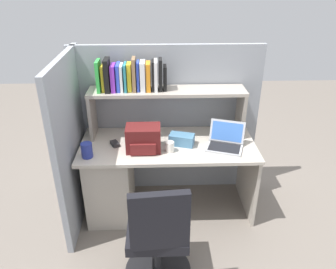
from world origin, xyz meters
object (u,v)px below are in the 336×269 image
(computer_mouse, at_px, (115,144))
(paper_cup, at_px, (170,147))
(tissue_box, at_px, (182,140))
(backpack, at_px, (143,139))
(snack_canister, at_px, (87,150))
(office_chair, at_px, (158,241))
(laptop, at_px, (225,142))

(computer_mouse, bearing_deg, paper_cup, -40.79)
(tissue_box, bearing_deg, backpack, -149.01)
(paper_cup, height_order, snack_canister, snack_canister)
(office_chair, bearing_deg, snack_canister, -52.62)
(backpack, bearing_deg, computer_mouse, 161.02)
(tissue_box, height_order, snack_canister, snack_canister)
(laptop, relative_size, tissue_box, 1.72)
(paper_cup, relative_size, snack_canister, 0.71)
(laptop, xyz_separation_m, backpack, (-0.73, -0.03, 0.06))
(computer_mouse, xyz_separation_m, tissue_box, (0.61, -0.00, 0.03))
(backpack, relative_size, computer_mouse, 2.88)
(computer_mouse, bearing_deg, snack_canister, -163.97)
(backpack, relative_size, tissue_box, 1.36)
(paper_cup, bearing_deg, snack_canister, -174.39)
(paper_cup, height_order, office_chair, office_chair)
(computer_mouse, bearing_deg, office_chair, -92.38)
(backpack, distance_m, snack_canister, 0.49)
(laptop, xyz_separation_m, snack_canister, (-1.21, -0.13, 0.01))
(laptop, distance_m, office_chair, 1.07)
(laptop, height_order, snack_canister, laptop)
(backpack, distance_m, paper_cup, 0.24)
(snack_canister, relative_size, office_chair, 0.14)
(computer_mouse, relative_size, tissue_box, 0.47)
(paper_cup, xyz_separation_m, snack_canister, (-0.71, -0.07, 0.02))
(laptop, bearing_deg, computer_mouse, 176.47)
(laptop, relative_size, paper_cup, 4.09)
(snack_canister, bearing_deg, paper_cup, 5.61)
(backpack, height_order, computer_mouse, backpack)
(laptop, relative_size, backpack, 1.26)
(backpack, height_order, tissue_box, backpack)
(backpack, bearing_deg, office_chair, -81.26)
(backpack, relative_size, paper_cup, 3.24)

